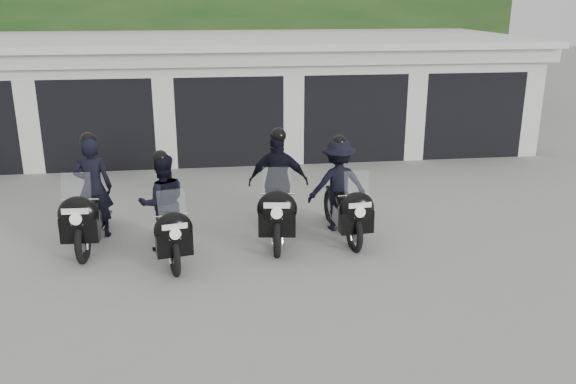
{
  "coord_description": "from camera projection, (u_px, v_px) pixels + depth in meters",
  "views": [
    {
      "loc": [
        -0.56,
        -9.14,
        4.01
      ],
      "look_at": [
        0.67,
        -0.03,
        1.05
      ],
      "focal_mm": 38.0,
      "sensor_mm": 36.0,
      "label": 1
    }
  ],
  "objects": [
    {
      "name": "police_bike_b",
      "position": [
        165.0,
        211.0,
        9.74
      ],
      "size": [
        0.97,
        1.99,
        1.75
      ],
      "rotation": [
        0.0,
        0.0,
        0.2
      ],
      "color": "black",
      "rests_on": "ground"
    },
    {
      "name": "background_vegetation",
      "position": [
        230.0,
        33.0,
        21.31
      ],
      "size": [
        20.0,
        3.9,
        5.8
      ],
      "color": "#173513",
      "rests_on": "ground"
    },
    {
      "name": "garage_block",
      "position": [
        226.0,
        93.0,
        17.09
      ],
      "size": [
        16.4,
        6.8,
        2.96
      ],
      "color": "silver",
      "rests_on": "ground"
    },
    {
      "name": "ground",
      "position": [
        247.0,
        254.0,
        9.92
      ],
      "size": [
        80.0,
        80.0,
        0.0
      ],
      "primitive_type": "plane",
      "color": "gray",
      "rests_on": "ground"
    },
    {
      "name": "police_bike_d",
      "position": [
        340.0,
        191.0,
        10.65
      ],
      "size": [
        1.11,
        2.05,
        1.78
      ],
      "rotation": [
        0.0,
        0.0,
        0.09
      ],
      "color": "black",
      "rests_on": "ground"
    },
    {
      "name": "police_bike_c",
      "position": [
        278.0,
        190.0,
        10.52
      ],
      "size": [
        1.12,
        2.21,
        1.93
      ],
      "rotation": [
        0.0,
        0.0,
        -0.14
      ],
      "color": "black",
      "rests_on": "ground"
    },
    {
      "name": "police_bike_a",
      "position": [
        90.0,
        200.0,
        10.18
      ],
      "size": [
        0.7,
        2.19,
        1.91
      ],
      "rotation": [
        0.0,
        0.0,
        -0.04
      ],
      "color": "black",
      "rests_on": "ground"
    }
  ]
}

